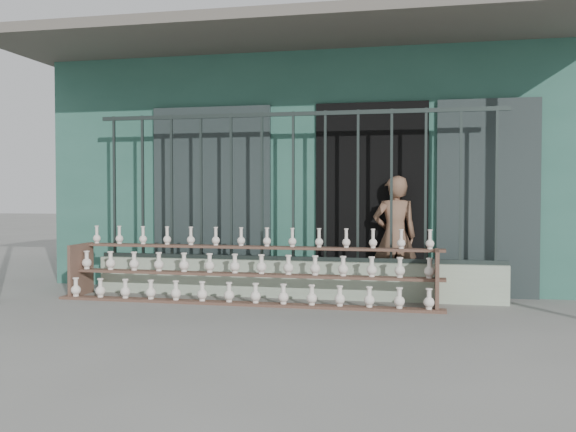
# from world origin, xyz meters

# --- Properties ---
(ground) EXTENTS (60.00, 60.00, 0.00)m
(ground) POSITION_xyz_m (0.00, 0.00, 0.00)
(ground) COLOR slate
(workshop_building) EXTENTS (7.40, 6.60, 3.21)m
(workshop_building) POSITION_xyz_m (0.00, 4.23, 1.62)
(workshop_building) COLOR #2B5A4C
(workshop_building) RESTS_ON ground
(parapet_wall) EXTENTS (5.00, 0.20, 0.45)m
(parapet_wall) POSITION_xyz_m (0.00, 1.30, 0.23)
(parapet_wall) COLOR #A3B59B
(parapet_wall) RESTS_ON ground
(security_fence) EXTENTS (5.00, 0.04, 1.80)m
(security_fence) POSITION_xyz_m (-0.00, 1.30, 1.35)
(security_fence) COLOR #283330
(security_fence) RESTS_ON parapet_wall
(shelf_rack) EXTENTS (4.50, 0.68, 0.85)m
(shelf_rack) POSITION_xyz_m (-0.45, 0.88, 0.36)
(shelf_rack) COLOR brown
(shelf_rack) RESTS_ON ground
(elderly_woman) EXTENTS (0.61, 0.48, 1.48)m
(elderly_woman) POSITION_xyz_m (1.20, 1.63, 0.74)
(elderly_woman) COLOR brown
(elderly_woman) RESTS_ON ground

